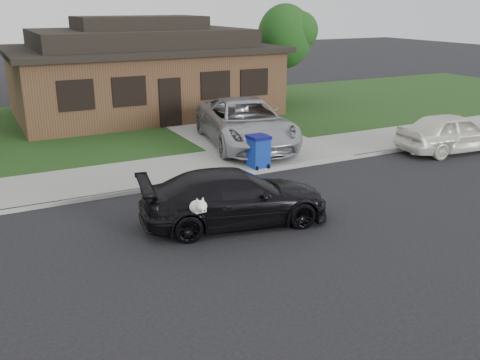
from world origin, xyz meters
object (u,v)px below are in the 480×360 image
minivan (245,123)px  white_compact (453,132)px  sedan (235,197)px  recycling_bin (258,151)px

minivan → white_compact: 7.83m
sedan → minivan: 7.51m
sedan → recycling_bin: sedan is taller
minivan → white_compact: size_ratio=1.43×
minivan → recycling_bin: (-0.99, -2.82, -0.33)m
minivan → white_compact: minivan is taller
recycling_bin → sedan: bearing=-129.9°
sedan → minivan: (3.72, 6.52, 0.31)m
white_compact → sedan: bearing=108.9°
minivan → sedan: bearing=-108.4°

